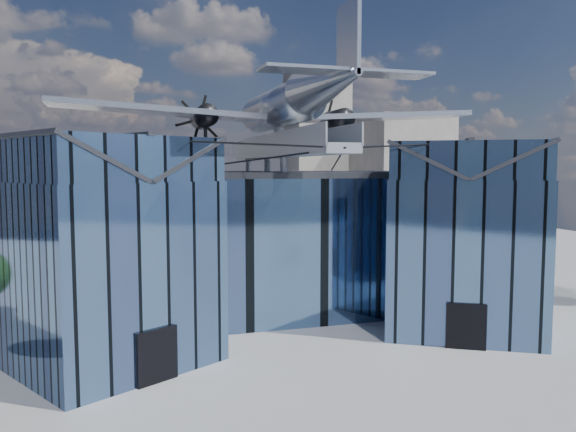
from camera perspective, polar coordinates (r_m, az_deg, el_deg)
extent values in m
plane|color=gray|center=(34.22, 1.00, -12.38)|extent=(120.00, 120.00, 0.00)
cube|color=#476591|center=(41.68, -2.80, -2.56)|extent=(28.00, 14.00, 9.50)
cube|color=#24262C|center=(41.32, -2.83, 4.26)|extent=(28.00, 14.00, 0.40)
cube|color=#476591|center=(30.57, -17.55, -5.55)|extent=(11.79, 11.43, 9.50)
cube|color=#476591|center=(30.08, -17.84, 5.48)|extent=(11.56, 11.20, 2.20)
cube|color=#24262C|center=(29.05, -21.74, 5.39)|extent=(7.98, 9.23, 2.40)
cube|color=#24262C|center=(31.24, -14.22, 5.54)|extent=(7.98, 9.23, 2.40)
cube|color=#24262C|center=(30.12, -17.90, 7.67)|extent=(4.30, 7.10, 0.18)
cube|color=black|center=(28.07, -13.18, -13.67)|extent=(2.03, 1.32, 2.60)
cube|color=black|center=(32.96, -10.70, -4.65)|extent=(0.34, 0.34, 9.50)
cube|color=#476591|center=(36.83, 17.28, -3.78)|extent=(11.79, 11.43, 9.50)
cube|color=#476591|center=(36.43, 17.52, 5.36)|extent=(11.56, 11.20, 2.20)
cube|color=#24262C|center=(36.33, 13.97, 5.45)|extent=(7.98, 9.23, 2.40)
cube|color=#24262C|center=(36.67, 21.04, 5.26)|extent=(7.98, 9.23, 2.40)
cube|color=#24262C|center=(36.46, 17.57, 7.17)|extent=(4.30, 7.10, 0.18)
cube|color=black|center=(33.59, 17.63, -10.64)|extent=(2.03, 1.32, 2.60)
cube|color=black|center=(36.77, 10.26, -3.64)|extent=(0.34, 0.34, 9.50)
cube|color=#9CA2AA|center=(36.02, -0.70, 6.39)|extent=(1.80, 21.00, 0.50)
cube|color=#9CA2AA|center=(35.80, -2.09, 7.44)|extent=(0.08, 21.00, 1.10)
cube|color=#9CA2AA|center=(36.30, 0.68, 7.41)|extent=(0.08, 21.00, 1.10)
cylinder|color=#9CA2AA|center=(45.21, -4.07, 5.24)|extent=(0.44, 0.44, 1.35)
cylinder|color=#9CA2AA|center=(39.38, -2.12, 5.29)|extent=(0.44, 0.44, 1.35)
cylinder|color=#9CA2AA|center=(35.53, -0.47, 5.32)|extent=(0.44, 0.44, 1.35)
cylinder|color=#9CA2AA|center=(36.53, -0.92, 7.86)|extent=(0.70, 0.70, 1.40)
cylinder|color=black|center=(27.52, -6.90, 7.42)|extent=(10.55, 6.08, 0.69)
cylinder|color=black|center=(31.12, 12.66, 7.05)|extent=(10.55, 6.08, 0.69)
cylinder|color=black|center=(33.33, -4.71, 5.54)|extent=(6.09, 17.04, 1.19)
cylinder|color=black|center=(35.09, 4.95, 5.51)|extent=(6.09, 17.04, 1.19)
cylinder|color=#B8BDC6|center=(36.68, -0.92, 10.91)|extent=(2.50, 11.00, 2.50)
sphere|color=#B8BDC6|center=(41.97, -3.02, 10.15)|extent=(2.50, 2.50, 2.50)
cube|color=black|center=(41.08, -2.69, 11.23)|extent=(1.60, 1.40, 0.50)
cone|color=#B8BDC6|center=(28.24, 4.25, 13.29)|extent=(2.50, 7.00, 2.50)
cube|color=#B8BDC6|center=(26.43, 6.15, 17.38)|extent=(0.18, 2.40, 3.40)
cube|color=#B8BDC6|center=(26.26, 6.03, 14.35)|extent=(8.00, 1.80, 0.14)
cube|color=#B8BDC6|center=(36.37, -12.21, 10.37)|extent=(14.00, 3.20, 1.08)
cylinder|color=black|center=(37.22, -8.55, 9.92)|extent=(1.44, 3.20, 1.44)
cone|color=black|center=(38.99, -8.94, 9.68)|extent=(0.70, 0.70, 0.70)
cube|color=black|center=(39.14, -8.97, 9.66)|extent=(1.05, 0.06, 3.33)
cube|color=black|center=(39.14, -8.97, 9.66)|extent=(2.53, 0.06, 2.53)
cube|color=black|center=(39.14, -8.97, 9.66)|extent=(3.33, 0.06, 1.05)
cylinder|color=black|center=(36.54, -8.38, 8.08)|extent=(0.24, 0.24, 1.75)
cube|color=#B8BDC6|center=(40.05, 8.49, 9.92)|extent=(14.00, 3.20, 1.08)
cylinder|color=black|center=(39.63, 4.93, 9.65)|extent=(1.44, 3.20, 1.44)
cone|color=black|center=(41.30, 3.99, 9.46)|extent=(0.70, 0.70, 0.70)
cube|color=black|center=(41.44, 3.91, 9.45)|extent=(1.05, 0.06, 3.33)
cube|color=black|center=(41.44, 3.91, 9.45)|extent=(2.53, 0.06, 2.53)
cube|color=black|center=(41.44, 3.91, 9.45)|extent=(3.33, 0.06, 1.05)
cylinder|color=black|center=(38.99, 5.24, 7.92)|extent=(0.24, 0.24, 1.75)
cube|color=gray|center=(89.57, 11.13, 4.11)|extent=(12.00, 14.00, 18.00)
cube|color=gray|center=(86.71, -23.50, 2.44)|extent=(14.00, 10.00, 14.00)
cube|color=gray|center=(94.71, 2.91, 6.66)|extent=(9.00, 9.00, 26.00)
cylinder|color=#301E13|center=(47.53, 22.63, -6.25)|extent=(0.43, 0.43, 2.54)
sphere|color=#234417|center=(47.16, 22.73, -3.55)|extent=(4.05, 4.05, 3.32)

